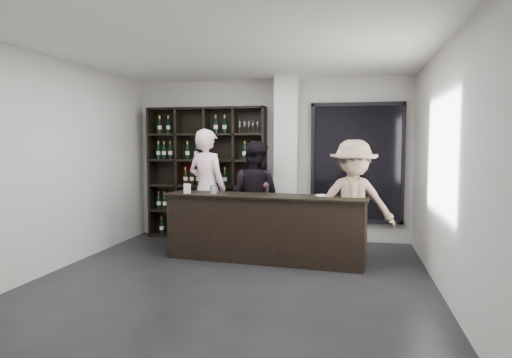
% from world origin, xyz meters
% --- Properties ---
extents(floor, '(5.00, 5.50, 0.01)m').
position_xyz_m(floor, '(0.00, 0.00, -0.01)').
color(floor, black).
rests_on(floor, ground).
extents(wine_shelf, '(2.20, 0.35, 2.40)m').
position_xyz_m(wine_shelf, '(-1.15, 2.57, 1.20)').
color(wine_shelf, black).
rests_on(wine_shelf, floor).
extents(structural_column, '(0.40, 0.40, 2.90)m').
position_xyz_m(structural_column, '(0.35, 2.47, 1.45)').
color(structural_column, silver).
rests_on(structural_column, floor).
extents(glass_panel, '(1.60, 0.08, 2.10)m').
position_xyz_m(glass_panel, '(1.55, 2.69, 1.40)').
color(glass_panel, black).
rests_on(glass_panel, floor).
extents(tasting_counter, '(3.00, 0.63, 0.99)m').
position_xyz_m(tasting_counter, '(0.21, 1.10, 0.50)').
color(tasting_counter, black).
rests_on(tasting_counter, floor).
extents(taster_pink, '(0.84, 0.69, 1.98)m').
position_xyz_m(taster_pink, '(-0.92, 1.85, 0.99)').
color(taster_pink, '#FFCCDB').
rests_on(taster_pink, floor).
extents(taster_black, '(1.03, 0.91, 1.78)m').
position_xyz_m(taster_black, '(-0.10, 1.88, 0.89)').
color(taster_black, black).
rests_on(taster_black, floor).
extents(customer, '(1.26, 0.87, 1.79)m').
position_xyz_m(customer, '(1.49, 1.05, 0.90)').
color(customer, '#8D735F').
rests_on(customer, floor).
extents(wine_glass, '(0.10, 0.10, 0.21)m').
position_xyz_m(wine_glass, '(0.23, 1.12, 1.09)').
color(wine_glass, white).
rests_on(wine_glass, tasting_counter).
extents(spit_cup, '(0.13, 0.13, 0.13)m').
position_xyz_m(spit_cup, '(-0.57, 1.10, 1.05)').
color(spit_cup, silver).
rests_on(spit_cup, tasting_counter).
extents(napkin_stack, '(0.18, 0.18, 0.02)m').
position_xyz_m(napkin_stack, '(1.04, 1.12, 1.00)').
color(napkin_stack, white).
rests_on(napkin_stack, tasting_counter).
extents(card_stand, '(0.10, 0.05, 0.14)m').
position_xyz_m(card_stand, '(-0.98, 1.09, 1.06)').
color(card_stand, white).
rests_on(card_stand, tasting_counter).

